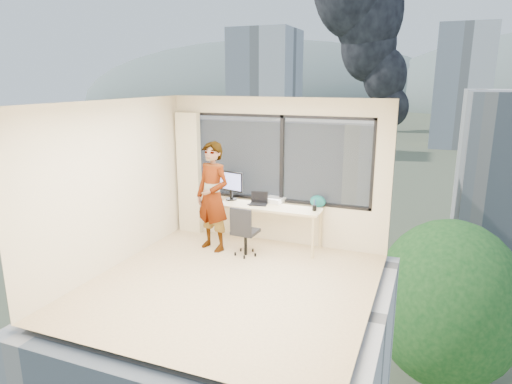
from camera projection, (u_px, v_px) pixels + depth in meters
The scene contains 24 objects.
floor at pixel (231, 284), 6.49m from camera, with size 4.00×4.00×0.01m, color beige.
ceiling at pixel (228, 102), 5.86m from camera, with size 4.00×4.00×0.01m, color white.
wall_front at pixel (143, 247), 4.37m from camera, with size 4.00×0.01×2.60m, color beige.
wall_left at pixel (112, 186), 6.89m from camera, with size 0.01×4.00×2.60m, color beige.
wall_right at pixel (378, 214), 5.46m from camera, with size 0.01×4.00×2.60m, color beige.
window_wall at pixel (279, 159), 7.90m from camera, with size 3.30×0.16×1.55m, color black, non-canonical shape.
curtain at pixel (189, 173), 8.52m from camera, with size 0.45×0.14×2.30m, color beige.
desk at pixel (270, 226), 7.90m from camera, with size 1.80×0.60×0.75m, color #CAAE88.
chair at pixel (246, 230), 7.48m from camera, with size 0.45×0.45×0.88m, color black, non-canonical shape.
person at pixel (213, 197), 7.64m from camera, with size 0.69×0.45×1.89m, color #2D2D33.
monitor at pixel (231, 185), 8.13m from camera, with size 0.54×0.11×0.54m, color black, non-canonical shape.
game_console at pixel (274, 200), 8.02m from camera, with size 0.33×0.28×0.08m, color white.
laptop at pixel (258, 199), 7.84m from camera, with size 0.30×0.32×0.20m, color black, non-canonical shape.
cellphone at pixel (251, 205), 7.83m from camera, with size 0.12×0.06×0.01m, color black.
pen_cup at pixel (314, 208), 7.49m from camera, with size 0.07×0.07×0.09m, color black.
handbag at pixel (318, 201), 7.68m from camera, with size 0.27×0.14×0.21m, color #0C4649.
exterior_ground at pixel (422, 145), 118.04m from camera, with size 400.00×400.00×0.04m, color #515B3D.
near_bldg_a at pixel (283, 198), 38.46m from camera, with size 16.00×12.00×14.00m, color beige.
far_tower_a at pixel (265, 92), 104.62m from camera, with size 14.00×14.00×28.00m, color silver.
far_tower_b at pixel (462, 87), 111.50m from camera, with size 13.00×13.00×30.00m, color silver.
far_tower_d at pixel (254, 96), 163.86m from camera, with size 16.00×14.00×22.00m, color silver.
hill_a at pixel (264, 102), 341.20m from camera, with size 288.00×216.00×90.00m, color slate.
tree_a at pixel (164, 251), 34.49m from camera, with size 7.00×7.00×8.00m, color #1B511C, non-canonical shape.
tree_b at pixel (445, 321), 23.61m from camera, with size 7.60×7.60×9.00m, color #1B511C, non-canonical shape.
Camera 1 is at (2.55, -5.41, 2.89)m, focal length 31.36 mm.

